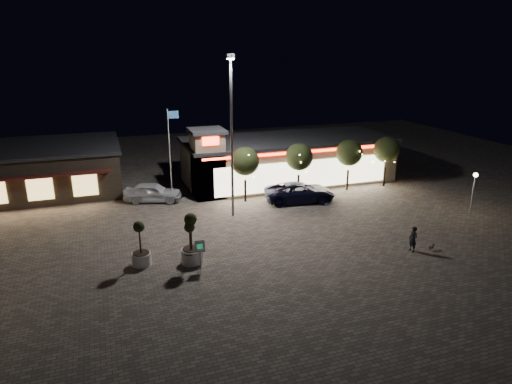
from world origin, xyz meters
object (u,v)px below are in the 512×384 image
object	(u,v)px
pickup_truck	(300,192)
valet_sign	(200,249)
planter_left	(141,252)
white_sedan	(153,192)
pedestrian	(413,239)
planter_mid	(191,251)

from	to	relation	value
pickup_truck	valet_sign	bearing A→B (deg)	139.74
planter_left	valet_sign	distance (m)	3.72
white_sedan	planter_left	size ratio (longest dim) A/B	1.70
pickup_truck	pedestrian	xyz separation A→B (m)	(2.83, -11.64, 0.02)
pedestrian	planter_left	bearing A→B (deg)	-108.85
planter_mid	valet_sign	distance (m)	1.00
white_sedan	planter_left	bearing A→B (deg)	-173.45
white_sedan	planter_left	xyz separation A→B (m)	(-2.16, -12.00, 0.06)
valet_sign	pedestrian	bearing A→B (deg)	-9.19
planter_mid	valet_sign	bearing A→B (deg)	-61.87
pickup_truck	pedestrian	size ratio (longest dim) A/B	3.53
planter_mid	pedestrian	bearing A→B (deg)	-12.03
pickup_truck	planter_mid	world-z (taller)	planter_mid
pedestrian	pickup_truck	bearing A→B (deg)	-172.54
pickup_truck	valet_sign	xyz separation A→B (m)	(-10.84, -9.43, 0.45)
white_sedan	valet_sign	distance (m)	13.67
white_sedan	valet_sign	bearing A→B (deg)	-158.32
pickup_truck	white_sedan	size ratio (longest dim) A/B	1.24
pedestrian	valet_sign	bearing A→B (deg)	-105.37
pickup_truck	planter_left	distance (m)	16.19
planter_mid	planter_left	bearing A→B (deg)	164.33
pickup_truck	pedestrian	distance (m)	11.98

